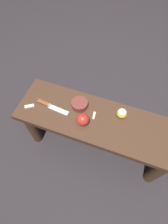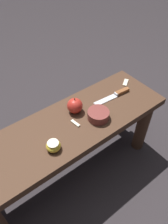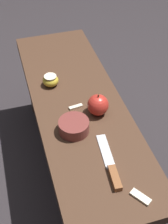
{
  "view_description": "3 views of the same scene",
  "coord_description": "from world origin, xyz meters",
  "px_view_note": "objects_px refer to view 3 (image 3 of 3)",
  "views": [
    {
      "loc": [
        0.11,
        -0.54,
        1.42
      ],
      "look_at": [
        -0.09,
        0.0,
        0.48
      ],
      "focal_mm": 28.0,
      "sensor_mm": 36.0,
      "label": 1
    },
    {
      "loc": [
        0.37,
        0.61,
        1.24
      ],
      "look_at": [
        -0.09,
        0.0,
        0.48
      ],
      "focal_mm": 35.0,
      "sensor_mm": 36.0,
      "label": 2
    },
    {
      "loc": [
        -0.88,
        0.23,
        1.27
      ],
      "look_at": [
        -0.09,
        0.0,
        0.48
      ],
      "focal_mm": 50.0,
      "sensor_mm": 36.0,
      "label": 3
    }
  ],
  "objects_px": {
    "bowl": "(74,126)",
    "knife": "(112,169)",
    "apple_cut": "(51,80)",
    "apple_whole": "(98,105)",
    "wooden_bench": "(78,121)"
  },
  "relations": [
    {
      "from": "apple_cut",
      "to": "bowl",
      "type": "bearing_deg",
      "value": -174.91
    },
    {
      "from": "bowl",
      "to": "wooden_bench",
      "type": "bearing_deg",
      "value": -20.65
    },
    {
      "from": "wooden_bench",
      "to": "bowl",
      "type": "distance_m",
      "value": 0.2
    },
    {
      "from": "wooden_bench",
      "to": "bowl",
      "type": "height_order",
      "value": "bowl"
    },
    {
      "from": "wooden_bench",
      "to": "knife",
      "type": "bearing_deg",
      "value": -177.34
    },
    {
      "from": "knife",
      "to": "bowl",
      "type": "height_order",
      "value": "bowl"
    },
    {
      "from": "apple_whole",
      "to": "apple_cut",
      "type": "distance_m",
      "value": 0.25
    },
    {
      "from": "apple_whole",
      "to": "bowl",
      "type": "height_order",
      "value": "apple_whole"
    },
    {
      "from": "apple_whole",
      "to": "bowl",
      "type": "relative_size",
      "value": 0.83
    },
    {
      "from": "wooden_bench",
      "to": "apple_cut",
      "type": "xyz_separation_m",
      "value": [
        0.13,
        0.08,
        0.13
      ]
    },
    {
      "from": "apple_whole",
      "to": "bowl",
      "type": "bearing_deg",
      "value": 120.11
    },
    {
      "from": "knife",
      "to": "bowl",
      "type": "bearing_deg",
      "value": 24.43
    },
    {
      "from": "knife",
      "to": "bowl",
      "type": "xyz_separation_m",
      "value": [
        0.2,
        0.07,
        0.01
      ]
    },
    {
      "from": "bowl",
      "to": "knife",
      "type": "bearing_deg",
      "value": -160.55
    },
    {
      "from": "knife",
      "to": "apple_cut",
      "type": "xyz_separation_m",
      "value": [
        0.48,
        0.09,
        0.02
      ]
    }
  ]
}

